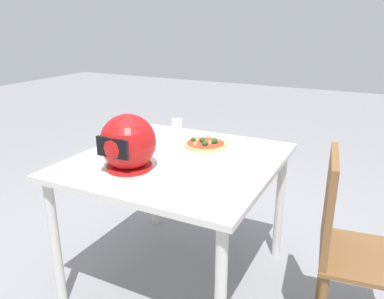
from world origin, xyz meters
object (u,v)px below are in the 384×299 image
object	(u,v)px
motorcycle_helmet	(128,143)
drinking_glass	(177,127)
dining_table	(178,172)
pizza	(206,144)
chair_side	(347,241)

from	to	relation	value
motorcycle_helmet	drinking_glass	xyz separation A→B (m)	(0.07, -0.61, -0.08)
dining_table	pizza	world-z (taller)	pizza
motorcycle_helmet	drinking_glass	bearing A→B (deg)	-83.50
dining_table	pizza	size ratio (longest dim) A/B	4.42
dining_table	chair_side	size ratio (longest dim) A/B	1.18
dining_table	motorcycle_helmet	xyz separation A→B (m)	(0.14, 0.24, 0.21)
chair_side	pizza	bearing A→B (deg)	-16.94
motorcycle_helmet	chair_side	bearing A→B (deg)	-168.50
motorcycle_helmet	chair_side	world-z (taller)	motorcycle_helmet
dining_table	motorcycle_helmet	distance (m)	0.35
pizza	motorcycle_helmet	bearing A→B (deg)	65.65
dining_table	drinking_glass	bearing A→B (deg)	-60.90
drinking_glass	chair_side	bearing A→B (deg)	159.45
dining_table	pizza	bearing A→B (deg)	-106.98
motorcycle_helmet	drinking_glass	world-z (taller)	motorcycle_helmet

